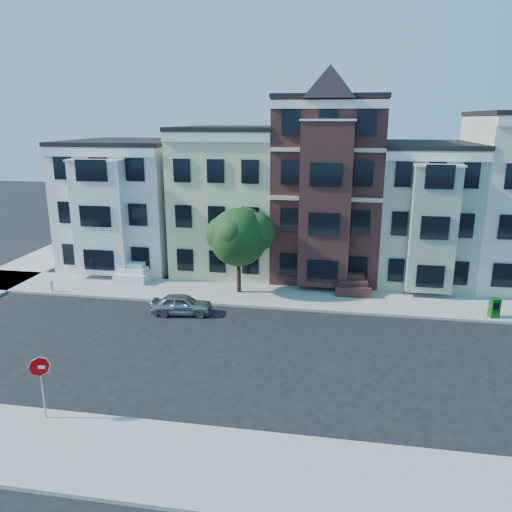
% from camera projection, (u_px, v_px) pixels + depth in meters
% --- Properties ---
extents(ground, '(120.00, 120.00, 0.00)m').
position_uv_depth(ground, '(313.00, 360.00, 23.16)').
color(ground, black).
extents(far_sidewalk, '(60.00, 4.00, 0.15)m').
position_uv_depth(far_sidewalk, '(321.00, 299.00, 30.74)').
color(far_sidewalk, '#9E9B93').
rests_on(far_sidewalk, ground).
extents(near_sidewalk, '(60.00, 4.00, 0.15)m').
position_uv_depth(near_sidewalk, '(297.00, 476.00, 15.54)').
color(near_sidewalk, '#9E9B93').
rests_on(near_sidewalk, ground).
extents(house_white, '(8.00, 9.00, 9.00)m').
position_uv_depth(house_white, '(130.00, 204.00, 38.18)').
color(house_white, white).
rests_on(house_white, ground).
extents(house_yellow, '(7.00, 9.00, 10.00)m').
position_uv_depth(house_yellow, '(232.00, 200.00, 36.74)').
color(house_yellow, beige).
rests_on(house_yellow, ground).
extents(house_brown, '(7.00, 9.00, 12.00)m').
position_uv_depth(house_brown, '(328.00, 189.00, 35.33)').
color(house_brown, '#411E1B').
rests_on(house_brown, ground).
extents(house_green, '(6.00, 9.00, 9.00)m').
position_uv_depth(house_green, '(421.00, 213.00, 34.67)').
color(house_green, '#97A58D').
rests_on(house_green, ground).
extents(street_tree, '(7.44, 7.44, 6.68)m').
position_uv_depth(street_tree, '(239.00, 241.00, 30.94)').
color(street_tree, '#23461B').
rests_on(street_tree, far_sidewalk).
extents(parked_car, '(3.63, 1.83, 1.18)m').
position_uv_depth(parked_car, '(182.00, 304.00, 28.47)').
color(parked_car, '#999C9F').
rests_on(parked_car, ground).
extents(newspaper_box, '(0.58, 0.54, 1.09)m').
position_uv_depth(newspaper_box, '(494.00, 308.00, 27.64)').
color(newspaper_box, '#0D510E').
rests_on(newspaper_box, far_sidewalk).
extents(fire_hydrant, '(0.21, 0.21, 0.59)m').
position_uv_depth(fire_hydrant, '(52.00, 287.00, 31.80)').
color(fire_hydrant, silver).
rests_on(fire_hydrant, far_sidewalk).
extents(stop_sign, '(0.77, 0.26, 2.78)m').
position_uv_depth(stop_sign, '(42.00, 384.00, 18.09)').
color(stop_sign, '#B50002').
rests_on(stop_sign, near_sidewalk).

